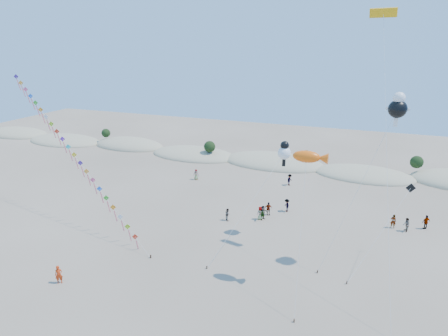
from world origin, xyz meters
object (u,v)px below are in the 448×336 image
Objects in this scene: kite_train at (69,148)px; fish_kite at (310,157)px; parafoil_kite at (384,18)px; flyer_foreground at (59,275)px.

kite_train is 29.97m from fish_kite.
parafoil_kite reaches higher than kite_train.
kite_train is at bearing -172.49° from parafoil_kite.
kite_train reaches higher than fish_kite.
flyer_foreground is at bearing -55.11° from kite_train.
parafoil_kite is 13.44× the size of flyer_foreground.
parafoil_kite is 37.96m from flyer_foreground.
fish_kite is (29.57, -3.76, 3.11)m from kite_train.
kite_train is 37.28m from parafoil_kite.
kite_train is 2.12× the size of fish_kite.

